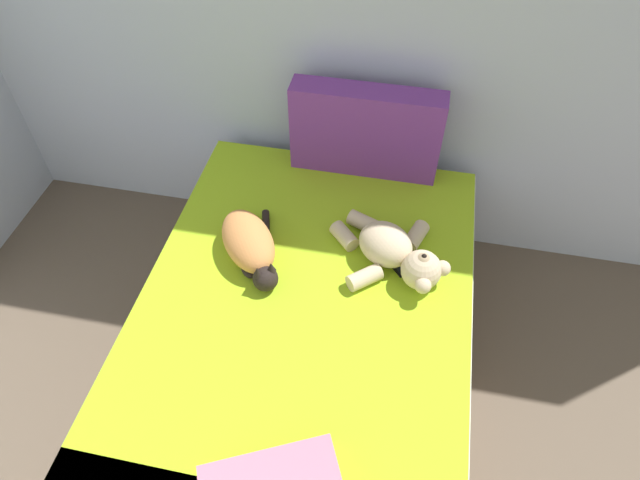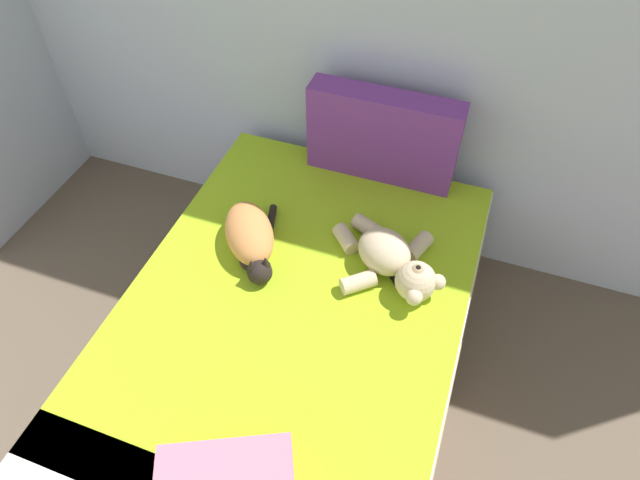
# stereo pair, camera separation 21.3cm
# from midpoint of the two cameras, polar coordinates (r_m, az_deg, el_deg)

# --- Properties ---
(bed) EXTENTS (1.31, 1.91, 0.56)m
(bed) POSITION_cam_midpoint_polar(r_m,az_deg,el_deg) (2.33, -4.44, -11.48)
(bed) COLOR #9E7A56
(bed) RESTS_ON ground_plane
(patterned_cushion) EXTENTS (0.67, 0.13, 0.42)m
(patterned_cushion) POSITION_cam_midpoint_polar(r_m,az_deg,el_deg) (2.51, 2.29, 11.07)
(patterned_cushion) COLOR #72338C
(patterned_cushion) RESTS_ON bed
(cat) EXTENTS (0.35, 0.43, 0.15)m
(cat) POSITION_cam_midpoint_polar(r_m,az_deg,el_deg) (2.23, -9.98, -0.62)
(cat) COLOR #D18447
(cat) RESTS_ON bed
(teddy_bear) EXTENTS (0.50, 0.42, 0.17)m
(teddy_bear) POSITION_cam_midpoint_polar(r_m,az_deg,el_deg) (2.18, 5.02, -1.44)
(teddy_bear) COLOR beige
(teddy_bear) RESTS_ON bed
(cell_phone) EXTENTS (0.15, 0.16, 0.01)m
(cell_phone) POSITION_cam_midpoint_polar(r_m,az_deg,el_deg) (2.24, 5.31, -2.35)
(cell_phone) COLOR black
(cell_phone) RESTS_ON bed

